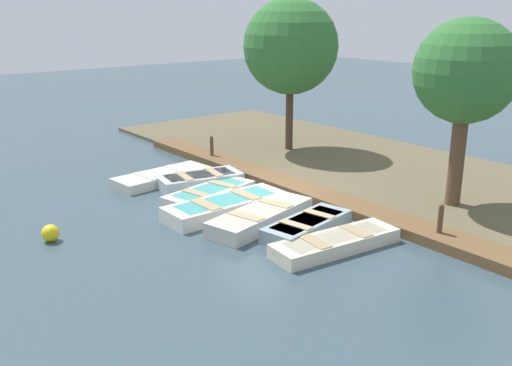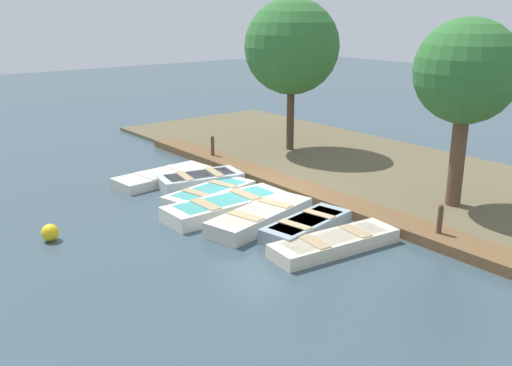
# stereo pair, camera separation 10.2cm
# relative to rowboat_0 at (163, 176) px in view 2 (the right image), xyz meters

# --- Properties ---
(ground_plane) EXTENTS (80.00, 80.00, 0.00)m
(ground_plane) POSITION_rel_rowboat_0_xyz_m (-1.52, 3.50, -0.16)
(ground_plane) COLOR #384C56
(shore_bank) EXTENTS (8.00, 24.00, 0.13)m
(shore_bank) POSITION_rel_rowboat_0_xyz_m (-6.52, 3.50, -0.10)
(shore_bank) COLOR brown
(shore_bank) RESTS_ON ground_plane
(dock_walkway) EXTENTS (1.00, 16.12, 0.27)m
(dock_walkway) POSITION_rel_rowboat_0_xyz_m (-2.69, 3.50, -0.03)
(dock_walkway) COLOR brown
(dock_walkway) RESTS_ON ground_plane
(rowboat_0) EXTENTS (3.37, 1.49, 0.33)m
(rowboat_0) POSITION_rel_rowboat_0_xyz_m (0.00, 0.00, 0.00)
(rowboat_0) COLOR beige
(rowboat_0) RESTS_ON ground_plane
(rowboat_1) EXTENTS (2.85, 1.69, 0.41)m
(rowboat_1) POSITION_rel_rowboat_0_xyz_m (-0.70, 1.16, 0.04)
(rowboat_1) COLOR #B2BCC1
(rowboat_1) RESTS_ON ground_plane
(rowboat_2) EXTENTS (3.16, 1.70, 0.33)m
(rowboat_2) POSITION_rel_rowboat_0_xyz_m (-0.23, 2.43, -0.00)
(rowboat_2) COLOR silver
(rowboat_2) RESTS_ON ground_plane
(rowboat_3) EXTENTS (3.59, 1.20, 0.43)m
(rowboat_3) POSITION_rel_rowboat_0_xyz_m (0.16, 3.81, 0.05)
(rowboat_3) COLOR silver
(rowboat_3) RESTS_ON ground_plane
(rowboat_4) EXTENTS (3.49, 1.81, 0.44)m
(rowboat_4) POSITION_rel_rowboat_0_xyz_m (-0.06, 5.09, 0.06)
(rowboat_4) COLOR beige
(rowboat_4) RESTS_ON ground_plane
(rowboat_5) EXTENTS (2.81, 1.45, 0.41)m
(rowboat_5) POSITION_rel_rowboat_0_xyz_m (-0.57, 6.33, 0.04)
(rowboat_5) COLOR #8C9EA8
(rowboat_5) RESTS_ON ground_plane
(rowboat_6) EXTENTS (3.38, 1.34, 0.36)m
(rowboat_6) POSITION_rel_rowboat_0_xyz_m (-0.41, 7.48, 0.01)
(rowboat_6) COLOR beige
(rowboat_6) RESTS_ON ground_plane
(mooring_post_near) EXTENTS (0.13, 0.13, 1.00)m
(mooring_post_near) POSITION_rel_rowboat_0_xyz_m (-2.68, -1.00, 0.34)
(mooring_post_near) COLOR brown
(mooring_post_near) RESTS_ON ground_plane
(mooring_post_far) EXTENTS (0.13, 0.13, 1.00)m
(mooring_post_far) POSITION_rel_rowboat_0_xyz_m (-2.68, 8.78, 0.34)
(mooring_post_far) COLOR brown
(mooring_post_far) RESTS_ON ground_plane
(buoy) EXTENTS (0.43, 0.43, 0.43)m
(buoy) POSITION_rel_rowboat_0_xyz_m (4.71, 2.73, 0.05)
(buoy) COLOR yellow
(buoy) RESTS_ON ground_plane
(park_tree_far_left) EXTENTS (3.62, 3.62, 5.93)m
(park_tree_far_left) POSITION_rel_rowboat_0_xyz_m (-5.96, -0.37, 3.95)
(park_tree_far_left) COLOR #4C3828
(park_tree_far_left) RESTS_ON ground_plane
(park_tree_left) EXTENTS (2.84, 2.84, 5.32)m
(park_tree_left) POSITION_rel_rowboat_0_xyz_m (-5.16, 7.54, 3.69)
(park_tree_left) COLOR brown
(park_tree_left) RESTS_ON ground_plane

